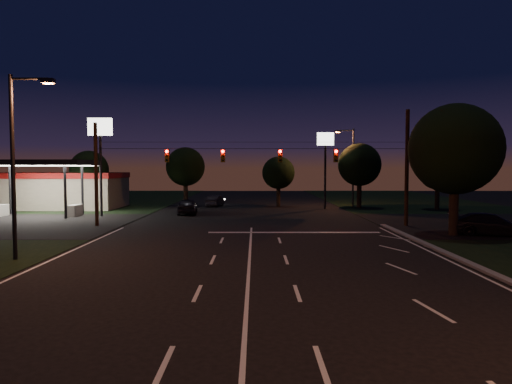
{
  "coord_description": "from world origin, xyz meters",
  "views": [
    {
      "loc": [
        0.28,
        -20.19,
        4.5
      ],
      "look_at": [
        0.33,
        8.38,
        3.0
      ],
      "focal_mm": 32.0,
      "sensor_mm": 36.0,
      "label": 1
    }
  ],
  "objects_px": {
    "car_cross": "(490,224)",
    "car_oncoming_a": "(188,206)",
    "car_oncoming_b": "(215,201)",
    "utility_pole_right": "(406,226)",
    "tree_right_near": "(454,150)"
  },
  "relations": [
    {
      "from": "tree_right_near",
      "to": "car_oncoming_a",
      "type": "bearing_deg",
      "value": 144.62
    },
    {
      "from": "utility_pole_right",
      "to": "tree_right_near",
      "type": "distance_m",
      "value": 7.61
    },
    {
      "from": "car_oncoming_a",
      "to": "car_cross",
      "type": "relative_size",
      "value": 0.89
    },
    {
      "from": "car_oncoming_b",
      "to": "car_oncoming_a",
      "type": "bearing_deg",
      "value": 88.3
    },
    {
      "from": "utility_pole_right",
      "to": "car_oncoming_a",
      "type": "relative_size",
      "value": 1.96
    },
    {
      "from": "tree_right_near",
      "to": "car_cross",
      "type": "relative_size",
      "value": 1.69
    },
    {
      "from": "utility_pole_right",
      "to": "tree_right_near",
      "type": "height_order",
      "value": "tree_right_near"
    },
    {
      "from": "tree_right_near",
      "to": "car_oncoming_a",
      "type": "relative_size",
      "value": 1.91
    },
    {
      "from": "car_cross",
      "to": "car_oncoming_a",
      "type": "bearing_deg",
      "value": 72.73
    },
    {
      "from": "car_oncoming_a",
      "to": "tree_right_near",
      "type": "bearing_deg",
      "value": 139.54
    },
    {
      "from": "car_oncoming_a",
      "to": "car_cross",
      "type": "bearing_deg",
      "value": 142.31
    },
    {
      "from": "car_oncoming_b",
      "to": "car_cross",
      "type": "bearing_deg",
      "value": 141.16
    },
    {
      "from": "tree_right_near",
      "to": "car_cross",
      "type": "xyz_separation_m",
      "value": [
        2.45,
        -0.17,
        -4.93
      ]
    },
    {
      "from": "car_oncoming_b",
      "to": "car_cross",
      "type": "height_order",
      "value": "car_cross"
    },
    {
      "from": "car_oncoming_b",
      "to": "car_cross",
      "type": "relative_size",
      "value": 0.76
    }
  ]
}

